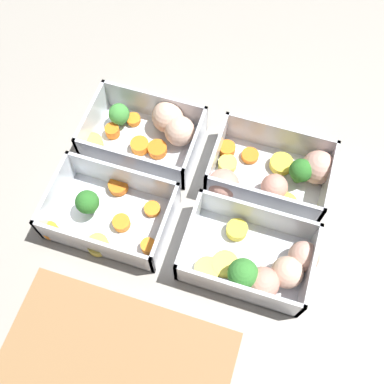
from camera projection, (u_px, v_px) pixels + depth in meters
The scene contains 6 objects.
ground_plane at pixel (192, 198), 0.66m from camera, with size 4.00×4.00×0.00m, color gray.
container_near_left at pixel (274, 174), 0.65m from camera, with size 0.19×0.13×0.06m.
container_near_right at pixel (152, 130), 0.68m from camera, with size 0.18×0.13×0.06m.
container_far_left at pixel (259, 263), 0.59m from camera, with size 0.18×0.12×0.06m.
container_far_right at pixel (108, 214), 0.63m from camera, with size 0.17×0.13×0.06m.
cutting_board at pixel (113, 371), 0.55m from camera, with size 0.28×0.18×0.02m.
Camera 1 is at (-0.08, 0.27, 0.60)m, focal length 42.00 mm.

